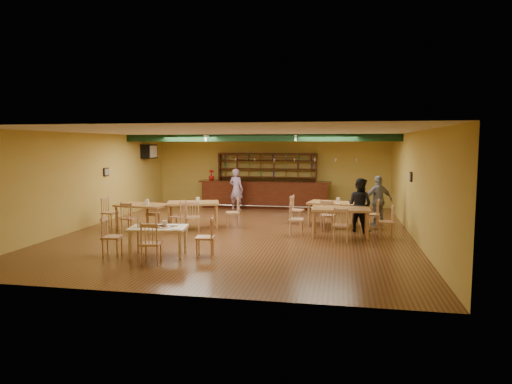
% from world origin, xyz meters
% --- Properties ---
extents(floor, '(12.00, 12.00, 0.00)m').
position_xyz_m(floor, '(0.00, 0.00, 0.00)').
color(floor, '#542E18').
rests_on(floor, ground).
extents(ceiling_beam, '(10.00, 0.30, 0.25)m').
position_xyz_m(ceiling_beam, '(0.00, 2.80, 2.87)').
color(ceiling_beam, black).
rests_on(ceiling_beam, ceiling).
extents(track_rail_left, '(0.05, 2.50, 0.05)m').
position_xyz_m(track_rail_left, '(-1.80, 3.40, 2.94)').
color(track_rail_left, white).
rests_on(track_rail_left, ceiling).
extents(track_rail_right, '(0.05, 2.50, 0.05)m').
position_xyz_m(track_rail_right, '(1.40, 3.40, 2.94)').
color(track_rail_right, white).
rests_on(track_rail_right, ceiling).
extents(ac_unit, '(0.34, 0.70, 0.48)m').
position_xyz_m(ac_unit, '(-4.80, 4.20, 2.35)').
color(ac_unit, white).
rests_on(ac_unit, wall_left).
extents(picture_left, '(0.04, 0.34, 0.28)m').
position_xyz_m(picture_left, '(-4.97, 1.00, 1.70)').
color(picture_left, black).
rests_on(picture_left, wall_left).
extents(picture_right, '(0.04, 0.34, 0.28)m').
position_xyz_m(picture_right, '(4.97, 0.50, 1.70)').
color(picture_right, black).
rests_on(picture_right, wall_right).
extents(bar_counter, '(5.48, 0.85, 1.13)m').
position_xyz_m(bar_counter, '(-0.15, 5.15, 0.56)').
color(bar_counter, '#33130A').
rests_on(bar_counter, ground).
extents(back_bar_hutch, '(4.24, 0.40, 2.28)m').
position_xyz_m(back_bar_hutch, '(-0.15, 5.78, 1.14)').
color(back_bar_hutch, '#33130A').
rests_on(back_bar_hutch, ground).
extents(poinsettia, '(0.31, 0.31, 0.43)m').
position_xyz_m(poinsettia, '(-2.44, 5.15, 1.35)').
color(poinsettia, '#B11010').
rests_on(poinsettia, bar_counter).
extents(dining_table_a, '(1.85, 1.43, 0.81)m').
position_xyz_m(dining_table_a, '(-1.65, 0.36, 0.41)').
color(dining_table_a, '#A36339').
rests_on(dining_table_a, ground).
extents(dining_table_b, '(1.72, 1.24, 0.78)m').
position_xyz_m(dining_table_b, '(2.74, 1.42, 0.39)').
color(dining_table_b, '#A36339').
rests_on(dining_table_b, ground).
extents(dining_table_c, '(1.68, 1.15, 0.78)m').
position_xyz_m(dining_table_c, '(-3.09, -0.21, 0.39)').
color(dining_table_c, '#A36339').
rests_on(dining_table_c, ground).
extents(dining_table_d, '(1.65, 1.00, 0.82)m').
position_xyz_m(dining_table_d, '(2.98, -0.21, 0.41)').
color(dining_table_d, '#A36339').
rests_on(dining_table_d, ground).
extents(near_table, '(1.43, 1.05, 0.70)m').
position_xyz_m(near_table, '(-1.25, -3.40, 0.35)').
color(near_table, '#CDAF89').
rests_on(near_table, ground).
extents(pizza_tray, '(0.43, 0.43, 0.01)m').
position_xyz_m(pizza_tray, '(-1.16, -3.40, 0.71)').
color(pizza_tray, silver).
rests_on(pizza_tray, near_table).
extents(parmesan_shaker, '(0.09, 0.09, 0.11)m').
position_xyz_m(parmesan_shaker, '(-1.67, -3.54, 0.76)').
color(parmesan_shaker, '#EAE5C6').
rests_on(parmesan_shaker, near_table).
extents(napkin_stack, '(0.20, 0.15, 0.03)m').
position_xyz_m(napkin_stack, '(-0.92, -3.21, 0.72)').
color(napkin_stack, white).
rests_on(napkin_stack, near_table).
extents(pizza_server, '(0.33, 0.23, 0.00)m').
position_xyz_m(pizza_server, '(-1.02, -3.35, 0.72)').
color(pizza_server, silver).
rests_on(pizza_server, pizza_tray).
extents(side_plate, '(0.25, 0.25, 0.01)m').
position_xyz_m(side_plate, '(-0.73, -3.59, 0.71)').
color(side_plate, white).
rests_on(side_plate, near_table).
extents(patron_bar, '(0.71, 0.58, 1.68)m').
position_xyz_m(patron_bar, '(-1.17, 4.33, 0.84)').
color(patron_bar, '#804AA1').
rests_on(patron_bar, ground).
extents(patron_right_a, '(1.00, 0.96, 1.63)m').
position_xyz_m(patron_right_a, '(3.54, 0.62, 0.82)').
color(patron_right_a, black).
rests_on(patron_right_a, ground).
extents(patron_right_b, '(1.04, 0.74, 1.64)m').
position_xyz_m(patron_right_b, '(4.18, 1.79, 0.82)').
color(patron_right_b, gray).
rests_on(patron_right_b, ground).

